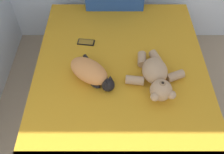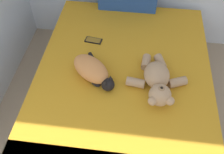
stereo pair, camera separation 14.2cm
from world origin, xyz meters
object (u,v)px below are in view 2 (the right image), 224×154
cat (93,70)px  cell_phone (93,40)px  teddy_bear (157,81)px  bed (122,92)px

cat → cell_phone: 0.42m
cat → teddy_bear: size_ratio=0.76×
bed → teddy_bear: 0.43m
teddy_bear → cell_phone: bearing=141.1°
cell_phone → cat: bearing=-80.5°
cat → cell_phone: (-0.07, 0.41, -0.07)m
bed → cell_phone: size_ratio=12.40×
teddy_bear → cell_phone: teddy_bear is taller
cell_phone → bed: bearing=-49.0°
cell_phone → teddy_bear: bearing=-38.9°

